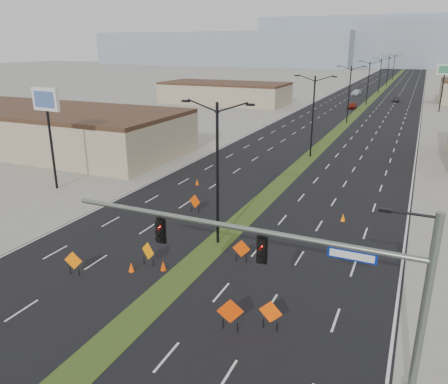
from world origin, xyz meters
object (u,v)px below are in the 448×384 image
at_px(construction_sign_5, 271,313).
at_px(streetlight_3, 368,81).
at_px(construction_sign_3, 241,249).
at_px(cone_0, 131,267).
at_px(streetlight_0, 217,170).
at_px(cone_2, 343,217).
at_px(pole_sign_west, 47,107).
at_px(streetlight_4, 380,74).
at_px(construction_sign_0, 73,261).
at_px(streetlight_1, 313,114).
at_px(construction_sign_2, 195,202).
at_px(streetlight_5, 388,70).
at_px(car_far, 356,93).
at_px(cone_3, 197,182).
at_px(construction_sign_1, 148,252).
at_px(car_mid, 396,99).
at_px(pole_sign_east_far, 445,73).
at_px(signal_mast, 304,268).
at_px(streetlight_6, 394,66).
at_px(car_left, 352,106).
at_px(streetlight_2, 349,93).
at_px(cone_1, 163,266).
at_px(construction_sign_4, 230,312).

bearing_deg(construction_sign_5, streetlight_3, 94.96).
bearing_deg(construction_sign_3, cone_0, -154.64).
relative_size(streetlight_0, cone_2, 15.34).
bearing_deg(pole_sign_west, cone_2, 10.32).
bearing_deg(streetlight_4, construction_sign_0, -92.92).
bearing_deg(pole_sign_west, construction_sign_3, -12.85).
relative_size(streetlight_1, cone_2, 15.34).
bearing_deg(construction_sign_2, construction_sign_3, -29.22).
xyz_separation_m(streetlight_3, cone_2, (7.52, -76.21, -5.09)).
xyz_separation_m(streetlight_5, construction_sign_2, (-4.32, -135.29, -4.50)).
bearing_deg(car_far, cone_3, -85.99).
distance_m(construction_sign_1, cone_0, 1.42).
relative_size(car_mid, cone_3, 6.54).
relative_size(construction_sign_2, construction_sign_3, 1.00).
height_order(streetlight_0, construction_sign_1, streetlight_0).
bearing_deg(pole_sign_east_far, cone_3, -112.49).
bearing_deg(construction_sign_0, construction_sign_2, 71.06).
xyz_separation_m(signal_mast, streetlight_5, (-8.56, 150.00, 0.63)).
xyz_separation_m(streetlight_6, cone_2, (7.52, -160.21, -5.09)).
height_order(streetlight_5, construction_sign_2, streetlight_5).
distance_m(car_left, pole_sign_east_far, 19.37).
bearing_deg(construction_sign_3, cone_3, 118.10).
xyz_separation_m(signal_mast, construction_sign_2, (-12.87, 14.71, -3.87)).
distance_m(streetlight_1, construction_sign_1, 33.31).
xyz_separation_m(streetlight_3, pole_sign_east_far, (15.70, -5.43, 2.57)).
bearing_deg(streetlight_2, construction_sign_1, -92.48).
bearing_deg(pole_sign_west, streetlight_2, 73.03).
bearing_deg(construction_sign_0, construction_sign_3, 22.52).
bearing_deg(construction_sign_5, cone_0, 169.04).
xyz_separation_m(construction_sign_5, cone_1, (-8.06, 3.01, -0.64)).
bearing_deg(construction_sign_3, cone_2, 54.67).
bearing_deg(streetlight_1, construction_sign_1, -94.59).
distance_m(streetlight_0, streetlight_5, 140.00).
relative_size(streetlight_6, car_mid, 2.55).
distance_m(construction_sign_0, cone_0, 3.51).
bearing_deg(streetlight_2, streetlight_3, 90.00).
relative_size(streetlight_2, construction_sign_2, 6.39).
xyz_separation_m(construction_sign_0, construction_sign_1, (3.48, 2.93, 0.02)).
bearing_deg(streetlight_3, pole_sign_east_far, -19.09).
distance_m(streetlight_3, streetlight_4, 28.00).
bearing_deg(cone_3, cone_2, -13.89).
bearing_deg(construction_sign_1, streetlight_6, 109.57).
relative_size(signal_mast, streetlight_1, 1.63).
relative_size(construction_sign_1, pole_sign_east_far, 0.17).
relative_size(streetlight_1, construction_sign_5, 6.16).
relative_size(streetlight_1, car_far, 2.00).
bearing_deg(construction_sign_4, streetlight_3, 71.39).
distance_m(streetlight_0, streetlight_4, 112.00).
height_order(streetlight_0, streetlight_5, same).
distance_m(cone_2, cone_3, 15.64).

